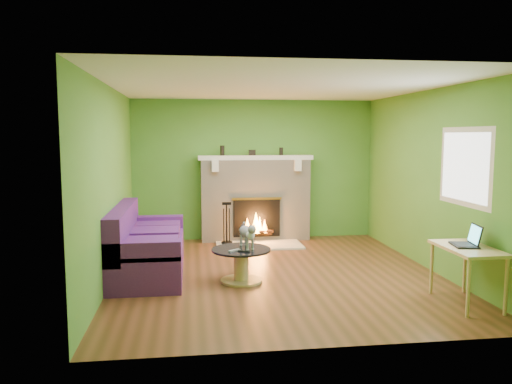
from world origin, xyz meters
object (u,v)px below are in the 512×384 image
Objects in this scene: desk at (468,254)px; coffee_table at (241,263)px; cat at (247,235)px; sofa at (144,248)px.

coffee_table is at bearing 153.76° from desk.
cat is (-2.41, 1.28, 0.03)m from desk.
sofa is 1.44m from coffee_table.
cat reaches higher than desk.
cat is (1.40, -0.53, 0.25)m from sofa.
desk is at bearing -25.38° from sofa.
cat is (0.08, 0.05, 0.37)m from coffee_table.
sofa is at bearing 147.79° from cat.
coffee_table is (1.32, -0.58, -0.11)m from sofa.
sofa is at bearing 156.27° from coffee_table.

